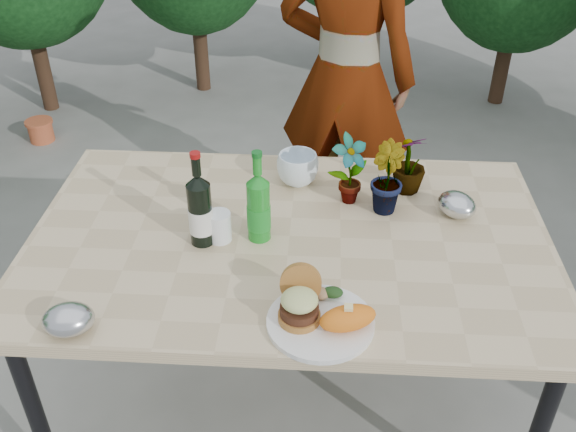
# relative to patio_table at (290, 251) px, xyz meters

# --- Properties ---
(ground) EXTENTS (80.00, 80.00, 0.00)m
(ground) POSITION_rel_patio_table_xyz_m (0.00, 0.00, -0.69)
(ground) COLOR slate
(ground) RESTS_ON ground
(patio_table) EXTENTS (1.60, 1.00, 0.75)m
(patio_table) POSITION_rel_patio_table_xyz_m (0.00, 0.00, 0.00)
(patio_table) COLOR #C8B185
(patio_table) RESTS_ON ground
(dinner_plate) EXTENTS (0.28, 0.28, 0.01)m
(dinner_plate) POSITION_rel_patio_table_xyz_m (0.10, -0.38, 0.06)
(dinner_plate) COLOR white
(dinner_plate) RESTS_ON patio_table
(burger_stack) EXTENTS (0.11, 0.16, 0.11)m
(burger_stack) POSITION_rel_patio_table_xyz_m (0.05, -0.36, 0.12)
(burger_stack) COLOR #B7722D
(burger_stack) RESTS_ON dinner_plate
(sweet_potato) EXTENTS (0.17, 0.12, 0.06)m
(sweet_potato) POSITION_rel_patio_table_xyz_m (0.17, -0.40, 0.10)
(sweet_potato) COLOR orange
(sweet_potato) RESTS_ON dinner_plate
(grilled_veg) EXTENTS (0.08, 0.05, 0.03)m
(grilled_veg) POSITION_rel_patio_table_xyz_m (0.12, -0.29, 0.09)
(grilled_veg) COLOR olive
(grilled_veg) RESTS_ON dinner_plate
(wine_bottle) EXTENTS (0.07, 0.07, 0.31)m
(wine_bottle) POSITION_rel_patio_table_xyz_m (-0.26, -0.04, 0.17)
(wine_bottle) COLOR black
(wine_bottle) RESTS_ON patio_table
(sparkling_water) EXTENTS (0.07, 0.07, 0.30)m
(sparkling_water) POSITION_rel_patio_table_xyz_m (-0.09, -0.01, 0.17)
(sparkling_water) COLOR #188420
(sparkling_water) RESTS_ON patio_table
(plastic_cup) EXTENTS (0.07, 0.07, 0.09)m
(plastic_cup) POSITION_rel_patio_table_xyz_m (-0.21, -0.03, 0.10)
(plastic_cup) COLOR white
(plastic_cup) RESTS_ON patio_table
(seedling_left) EXTENTS (0.15, 0.14, 0.24)m
(seedling_left) POSITION_rel_patio_table_xyz_m (0.18, 0.20, 0.18)
(seedling_left) COLOR #26561D
(seedling_left) RESTS_ON patio_table
(seedling_mid) EXTENTS (0.13, 0.15, 0.23)m
(seedling_mid) POSITION_rel_patio_table_xyz_m (0.29, 0.17, 0.17)
(seedling_mid) COLOR #2A5F20
(seedling_mid) RESTS_ON patio_table
(seedling_right) EXTENTS (0.16, 0.16, 0.21)m
(seedling_right) POSITION_rel_patio_table_xyz_m (0.38, 0.29, 0.16)
(seedling_right) COLOR #255B1F
(seedling_right) RESTS_ON patio_table
(blue_bowl) EXTENTS (0.19, 0.19, 0.11)m
(blue_bowl) POSITION_rel_patio_table_xyz_m (0.01, 0.31, 0.11)
(blue_bowl) COLOR white
(blue_bowl) RESTS_ON patio_table
(foil_packet_left) EXTENTS (0.15, 0.13, 0.08)m
(foil_packet_left) POSITION_rel_patio_table_xyz_m (-0.53, -0.44, 0.10)
(foil_packet_left) COLOR #B6B8BE
(foil_packet_left) RESTS_ON patio_table
(foil_packet_right) EXTENTS (0.17, 0.17, 0.08)m
(foil_packet_right) POSITION_rel_patio_table_xyz_m (0.53, 0.15, 0.10)
(foil_packet_right) COLOR #BABEC2
(foil_packet_right) RESTS_ON patio_table
(person) EXTENTS (0.70, 0.56, 1.68)m
(person) POSITION_rel_patio_table_xyz_m (0.18, 1.04, 0.15)
(person) COLOR #8C5B46
(person) RESTS_ON ground
(terracotta_pot) EXTENTS (0.17, 0.17, 0.14)m
(terracotta_pot) POSITION_rel_patio_table_xyz_m (-1.68, 1.93, -0.62)
(terracotta_pot) COLOR #BE5531
(terracotta_pot) RESTS_ON ground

